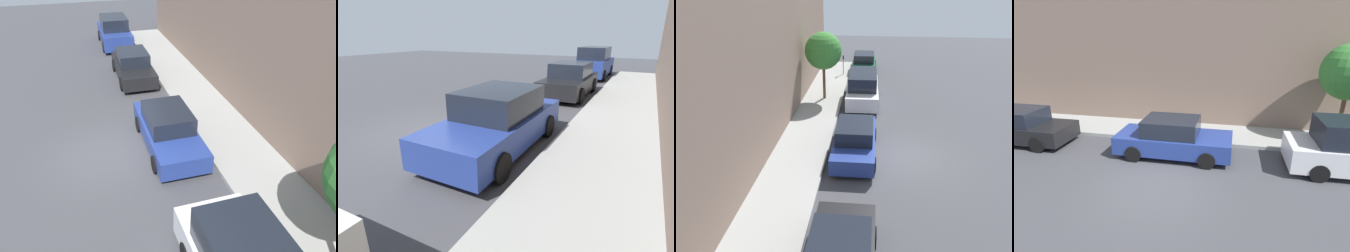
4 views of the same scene
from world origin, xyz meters
The scene contains 6 objects.
ground_plane centered at (0.00, 0.00, 0.00)m, with size 60.00×60.00×0.00m, color #424247.
sidewalk centered at (4.75, 0.00, 0.07)m, with size 2.50×32.00×0.15m.
building_facade centered at (7.00, 0.00, 5.08)m, with size 2.00×32.00×10.17m.
parked_sedan_third centered at (2.29, -0.01, 0.73)m, with size 1.92×4.50×1.54m.
parked_sedan_fourth centered at (2.27, 6.93, 0.72)m, with size 1.92×4.51×1.54m.
parked_suv_fifth centered at (2.17, 13.34, 0.93)m, with size 2.08×4.82×1.98m.
Camera 1 is at (-0.62, -10.09, 7.27)m, focal length 35.00 mm.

